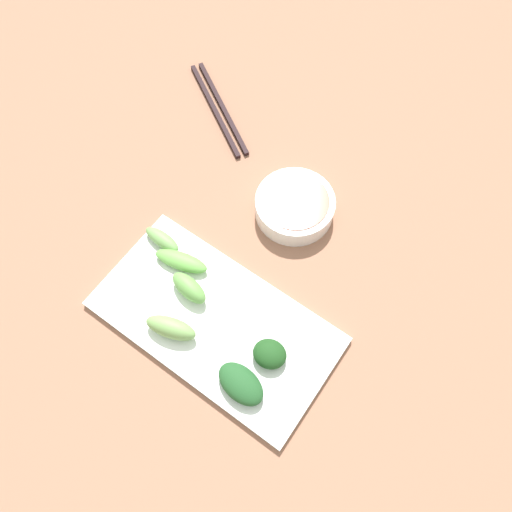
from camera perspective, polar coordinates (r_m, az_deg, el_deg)
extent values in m
cube|color=#98674E|center=(0.79, -2.02, -3.41)|extent=(2.10, 2.10, 0.02)
cylinder|color=white|center=(0.82, 4.20, 5.71)|extent=(0.13, 0.13, 0.04)
cylinder|color=maroon|center=(0.82, 4.24, 6.03)|extent=(0.11, 0.11, 0.02)
cube|color=white|center=(0.75, -4.61, -7.41)|extent=(0.19, 0.36, 0.01)
ellipsoid|color=#7AA85A|center=(0.74, -9.60, -8.02)|extent=(0.05, 0.08, 0.03)
ellipsoid|color=#1D471C|center=(0.72, 1.56, -11.01)|extent=(0.05, 0.06, 0.03)
ellipsoid|color=#73A758|center=(0.80, -10.58, 1.87)|extent=(0.02, 0.06, 0.02)
ellipsoid|color=#225327|center=(0.71, -1.72, -14.26)|extent=(0.05, 0.08, 0.03)
ellipsoid|color=#68AD4B|center=(0.78, -8.46, -0.58)|extent=(0.05, 0.09, 0.02)
ellipsoid|color=#69A54E|center=(0.75, -7.58, -3.59)|extent=(0.04, 0.07, 0.03)
cube|color=black|center=(0.96, -3.79, 16.43)|extent=(0.13, 0.20, 0.01)
cube|color=black|center=(0.96, -4.70, 16.14)|extent=(0.13, 0.20, 0.01)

